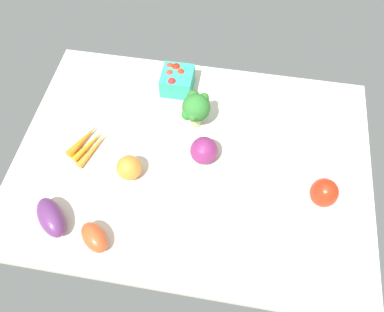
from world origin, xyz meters
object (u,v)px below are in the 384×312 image
at_px(red_onion_near_basket, 204,151).
at_px(broccoli_head, 196,108).
at_px(bell_pepper_red, 324,193).
at_px(heirloom_tomato_orange, 129,168).
at_px(berry_basket, 177,80).
at_px(eggplant, 51,217).
at_px(roma_tomato, 94,237).
at_px(carrot_bunch, 88,144).

distance_m(red_onion_near_basket, broccoli_head, 0.13).
xyz_separation_m(red_onion_near_basket, bell_pepper_red, (0.34, -0.08, 0.00)).
relative_size(bell_pepper_red, broccoli_head, 0.69).
xyz_separation_m(heirloom_tomato_orange, berry_basket, (0.07, 0.35, 0.00)).
xyz_separation_m(eggplant, berry_basket, (0.24, 0.52, 0.01)).
height_order(roma_tomato, bell_pepper_red, bell_pepper_red).
xyz_separation_m(eggplant, broccoli_head, (0.32, 0.39, 0.05)).
relative_size(roma_tomato, berry_basket, 0.92).
bearing_deg(heirloom_tomato_orange, bell_pepper_red, 0.86).
distance_m(heirloom_tomato_orange, bell_pepper_red, 0.54).
bearing_deg(bell_pepper_red, eggplant, -165.21).
relative_size(heirloom_tomato_orange, carrot_bunch, 0.46).
height_order(red_onion_near_basket, heirloom_tomato_orange, red_onion_near_basket).
distance_m(berry_basket, carrot_bunch, 0.35).
xyz_separation_m(red_onion_near_basket, heirloom_tomato_orange, (-0.20, -0.09, -0.00)).
xyz_separation_m(berry_basket, broccoli_head, (0.08, -0.14, 0.04)).
bearing_deg(berry_basket, bell_pepper_red, -35.96).
height_order(red_onion_near_basket, broccoli_head, broccoli_head).
bearing_deg(berry_basket, heirloom_tomato_orange, -101.58).
xyz_separation_m(bell_pepper_red, berry_basket, (-0.47, 0.34, -0.01)).
relative_size(red_onion_near_basket, berry_basket, 0.81).
bearing_deg(roma_tomato, red_onion_near_basket, 94.26).
xyz_separation_m(heirloom_tomato_orange, broccoli_head, (0.16, 0.21, 0.04)).
distance_m(eggplant, carrot_bunch, 0.25).
distance_m(roma_tomato, eggplant, 0.13).
bearing_deg(heirloom_tomato_orange, eggplant, -132.87).
relative_size(red_onion_near_basket, broccoli_head, 0.65).
height_order(roma_tomato, broccoli_head, broccoli_head).
height_order(bell_pepper_red, broccoli_head, broccoli_head).
bearing_deg(berry_basket, roma_tomato, -101.08).
distance_m(red_onion_near_basket, heirloom_tomato_orange, 0.22).
xyz_separation_m(bell_pepper_red, carrot_bunch, (-0.69, 0.07, -0.03)).
distance_m(bell_pepper_red, carrot_bunch, 0.69).
height_order(eggplant, carrot_bunch, eggplant).
xyz_separation_m(eggplant, bell_pepper_red, (0.70, 0.19, 0.01)).
xyz_separation_m(eggplant, carrot_bunch, (0.02, 0.25, -0.02)).
height_order(red_onion_near_basket, berry_basket, red_onion_near_basket).
height_order(heirloom_tomato_orange, eggplant, heirloom_tomato_orange).
relative_size(roma_tomato, eggplant, 0.75).
relative_size(bell_pepper_red, berry_basket, 0.86).
height_order(roma_tomato, berry_basket, berry_basket).
relative_size(roma_tomato, bell_pepper_red, 1.07).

